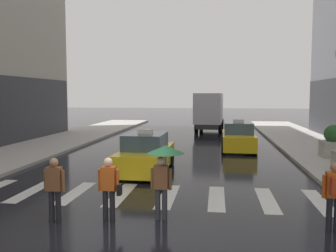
# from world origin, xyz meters

# --- Properties ---
(ground_plane) EXTENTS (160.00, 160.00, 0.00)m
(ground_plane) POSITION_xyz_m (0.00, 0.00, 0.00)
(ground_plane) COLOR black
(crosswalk_markings) EXTENTS (11.30, 2.80, 0.01)m
(crosswalk_markings) POSITION_xyz_m (-0.00, 3.00, 0.00)
(crosswalk_markings) COLOR silver
(crosswalk_markings) RESTS_ON ground
(taxi_lead) EXTENTS (2.00, 4.57, 1.80)m
(taxi_lead) POSITION_xyz_m (-0.65, 6.58, 0.72)
(taxi_lead) COLOR yellow
(taxi_lead) RESTS_ON ground
(taxi_second) EXTENTS (1.96, 4.55, 1.80)m
(taxi_second) POSITION_xyz_m (3.55, 13.26, 0.72)
(taxi_second) COLOR yellow
(taxi_second) RESTS_ON ground
(box_truck) EXTENTS (2.57, 7.63, 3.35)m
(box_truck) POSITION_xyz_m (1.65, 24.04, 1.85)
(box_truck) COLOR #2D2D2D
(box_truck) RESTS_ON ground
(pedestrian_with_umbrella) EXTENTS (0.96, 0.96, 1.94)m
(pedestrian_with_umbrella) POSITION_xyz_m (0.97, 0.83, 1.52)
(pedestrian_with_umbrella) COLOR #333338
(pedestrian_with_umbrella) RESTS_ON ground
(pedestrian_with_backpack) EXTENTS (0.55, 0.43, 1.65)m
(pedestrian_with_backpack) POSITION_xyz_m (5.05, 0.55, 0.97)
(pedestrian_with_backpack) COLOR black
(pedestrian_with_backpack) RESTS_ON ground
(pedestrian_with_handbag) EXTENTS (0.60, 0.24, 1.65)m
(pedestrian_with_handbag) POSITION_xyz_m (-0.40, 0.51, 0.93)
(pedestrian_with_handbag) COLOR black
(pedestrian_with_handbag) RESTS_ON ground
(pedestrian_plain_coat) EXTENTS (0.55, 0.24, 1.65)m
(pedestrian_plain_coat) POSITION_xyz_m (-1.76, 0.29, 0.94)
(pedestrian_plain_coat) COLOR black
(pedestrian_plain_coat) RESTS_ON ground
(planter_mid_block) EXTENTS (1.10, 1.10, 1.60)m
(planter_mid_block) POSITION_xyz_m (8.00, 10.47, 0.87)
(planter_mid_block) COLOR #A8A399
(planter_mid_block) RESTS_ON curb_right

